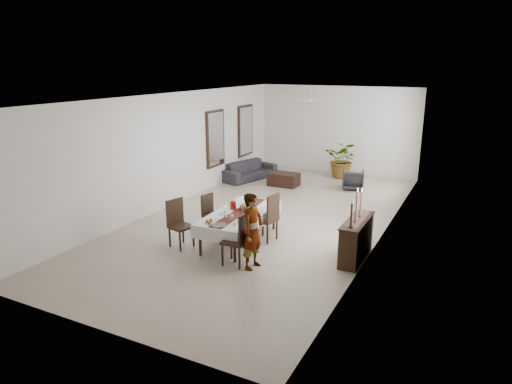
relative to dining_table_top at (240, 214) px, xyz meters
name	(u,v)px	position (x,y,z in m)	size (l,w,h in m)	color
floor	(268,218)	(-0.14, 1.83, -0.68)	(6.00, 12.00, 0.00)	#B4A58F
ceiling	(269,96)	(-0.14, 1.83, 2.52)	(6.00, 12.00, 0.02)	white
wall_back	(337,130)	(-0.14, 7.83, 0.92)	(6.00, 0.02, 3.20)	white
wall_front	(93,233)	(-0.14, -4.17, 0.92)	(6.00, 0.02, 3.20)	white
wall_left	(174,150)	(-3.14, 1.83, 0.92)	(0.02, 12.00, 3.20)	white
wall_right	(387,171)	(2.86, 1.83, 0.92)	(0.02, 12.00, 3.20)	white
dining_table_top	(240,214)	(0.00, 0.00, 0.00)	(0.94, 2.25, 0.05)	black
table_leg_fl	(200,241)	(-0.37, -1.09, -0.35)	(0.07, 0.07, 0.66)	black
table_leg_fr	(235,247)	(0.46, -1.05, -0.35)	(0.07, 0.07, 0.66)	black
table_leg_bl	(244,212)	(-0.46, 1.05, -0.35)	(0.07, 0.07, 0.66)	black
table_leg_br	(274,217)	(0.37, 1.09, -0.35)	(0.07, 0.07, 0.66)	black
tablecloth_top	(240,212)	(0.00, 0.00, 0.03)	(1.11, 2.42, 0.01)	silver
tablecloth_drape_left	(219,215)	(-0.55, -0.02, -0.11)	(0.01, 2.42, 0.28)	white
tablecloth_drape_right	(262,221)	(0.55, 0.02, -0.11)	(0.01, 2.42, 0.28)	silver
tablecloth_drape_near	(214,235)	(0.05, -1.20, -0.11)	(1.11, 0.01, 0.28)	white
tablecloth_drape_far	(261,204)	(-0.05, 1.20, -0.11)	(1.11, 0.01, 0.28)	white
table_runner	(240,212)	(0.00, 0.00, 0.04)	(0.33, 2.34, 0.00)	#5A2519
red_pitcher	(233,205)	(-0.24, 0.13, 0.13)	(0.14, 0.14, 0.19)	maroon
pitcher_handle	(230,205)	(-0.32, 0.13, 0.13)	(0.11, 0.11, 0.02)	maroon
wine_glass_near	(232,217)	(0.14, -0.60, 0.11)	(0.07, 0.07, 0.16)	white
wine_glass_mid	(225,215)	(-0.07, -0.52, 0.11)	(0.07, 0.07, 0.16)	white
wine_glass_far	(242,208)	(0.04, 0.05, 0.11)	(0.07, 0.07, 0.16)	white
teacup_right	(240,220)	(0.31, -0.55, 0.06)	(0.08, 0.08, 0.06)	white
saucer_right	(240,221)	(0.31, -0.55, 0.04)	(0.14, 0.14, 0.01)	silver
teacup_left	(222,214)	(-0.27, -0.34, 0.06)	(0.08, 0.08, 0.06)	silver
saucer_left	(222,214)	(-0.27, -0.34, 0.04)	(0.14, 0.14, 0.01)	white
plate_near_right	(235,225)	(0.35, -0.83, 0.04)	(0.23, 0.23, 0.01)	white
bread_near_right	(235,224)	(0.35, -0.83, 0.07)	(0.08, 0.08, 0.08)	tan
plate_near_left	(214,219)	(-0.25, -0.71, 0.04)	(0.23, 0.23, 0.01)	silver
plate_far_left	(238,204)	(-0.32, 0.50, 0.04)	(0.23, 0.23, 0.01)	white
serving_tray	(219,225)	(0.04, -0.98, 0.04)	(0.34, 0.34, 0.02)	#45464B
jam_jar_a	(209,223)	(-0.16, -1.02, 0.07)	(0.06, 0.06, 0.07)	brown
jam_jar_b	(207,222)	(-0.26, -0.97, 0.07)	(0.06, 0.06, 0.07)	brown
jam_jar_c	(211,221)	(-0.22, -0.87, 0.07)	(0.06, 0.06, 0.07)	brown
fruit_basket	(246,208)	(0.04, 0.24, 0.08)	(0.28, 0.28, 0.09)	brown
fruit_red	(247,205)	(0.06, 0.26, 0.15)	(0.08, 0.08, 0.08)	maroon
fruit_green	(245,204)	(0.00, 0.26, 0.15)	(0.08, 0.08, 0.08)	#467222
fruit_yellow	(245,205)	(0.04, 0.19, 0.15)	(0.08, 0.08, 0.08)	gold
chair_right_near_seat	(235,241)	(0.51, -1.12, -0.18)	(0.47, 0.47, 0.05)	black
chair_right_near_leg_fl	(239,259)	(0.71, -1.31, -0.45)	(0.05, 0.05, 0.47)	black
chair_right_near_leg_fr	(248,252)	(0.70, -0.92, -0.45)	(0.05, 0.05, 0.47)	black
chair_right_near_leg_bl	(222,255)	(0.32, -1.32, -0.45)	(0.05, 0.05, 0.47)	black
chair_right_near_leg_br	(232,248)	(0.31, -0.93, -0.45)	(0.05, 0.05, 0.47)	black
chair_right_near_back	(245,228)	(0.73, -1.12, 0.14)	(0.47, 0.04, 0.60)	black
chair_right_far_seat	(265,220)	(0.48, 0.35, -0.18)	(0.48, 0.48, 0.05)	black
chair_right_far_leg_fl	(267,234)	(0.65, 0.13, -0.44)	(0.05, 0.05, 0.47)	black
chair_right_far_leg_fr	(277,230)	(0.70, 0.52, -0.44)	(0.05, 0.05, 0.47)	black
chair_right_far_leg_bl	(253,231)	(0.26, 0.19, -0.44)	(0.05, 0.05, 0.47)	black
chair_right_far_leg_br	(263,226)	(0.32, 0.58, -0.44)	(0.05, 0.05, 0.47)	black
chair_right_far_back	(273,208)	(0.70, 0.32, 0.15)	(0.48, 0.04, 0.61)	black
chair_left_near_seat	(181,227)	(-1.01, -0.86, -0.20)	(0.46, 0.46, 0.05)	black
chair_left_near_leg_fl	(183,233)	(-1.14, -0.63, -0.45)	(0.05, 0.05, 0.45)	black
chair_left_near_leg_fr	(170,237)	(-1.24, -0.99, -0.45)	(0.05, 0.05, 0.45)	black
chair_left_near_leg_bl	(193,237)	(-0.78, -0.74, -0.45)	(0.05, 0.05, 0.45)	black
chair_left_near_leg_br	(180,242)	(-0.89, -1.10, -0.45)	(0.05, 0.05, 0.45)	black
chair_left_near_back	(175,211)	(-1.21, -0.81, 0.11)	(0.46, 0.04, 0.58)	black
chair_left_far_seat	(213,216)	(-0.87, 0.24, -0.26)	(0.40, 0.40, 0.05)	black
chair_left_far_leg_fl	(213,221)	(-0.99, 0.43, -0.48)	(0.04, 0.04, 0.39)	black
chair_left_far_leg_fr	(204,225)	(-1.06, 0.11, -0.48)	(0.04, 0.04, 0.39)	black
chair_left_far_leg_bl	(223,224)	(-0.67, 0.36, -0.48)	(0.04, 0.04, 0.39)	black
chair_left_far_leg_br	(213,228)	(-0.74, 0.04, -0.48)	(0.04, 0.04, 0.39)	black
chair_left_far_back	(207,204)	(-1.04, 0.27, 0.01)	(0.40, 0.04, 0.51)	black
woman	(253,231)	(0.91, -1.11, 0.10)	(0.57, 0.37, 1.55)	gray
sideboard_body	(356,240)	(2.64, 0.24, -0.26)	(0.37, 1.40, 0.84)	black
sideboard_top	(357,220)	(2.64, 0.24, 0.17)	(0.41, 1.46, 0.03)	black
candlestick_near_base	(351,227)	(2.64, -0.27, 0.20)	(0.09, 0.09, 0.03)	black
candlestick_near_shaft	(352,215)	(2.64, -0.27, 0.45)	(0.05, 0.05, 0.47)	black
candlestick_near_candle	(352,202)	(2.64, -0.27, 0.72)	(0.03, 0.03, 0.07)	beige
candlestick_mid_base	(356,221)	(2.64, 0.11, 0.20)	(0.09, 0.09, 0.03)	black
candlestick_mid_shaft	(357,206)	(2.64, 0.11, 0.52)	(0.05, 0.05, 0.61)	black
candlestick_mid_candle	(358,190)	(2.64, 0.11, 0.86)	(0.03, 0.03, 0.07)	white
candlestick_far_base	(360,216)	(2.64, 0.48, 0.20)	(0.09, 0.09, 0.03)	black
candlestick_far_shaft	(361,204)	(2.64, 0.48, 0.47)	(0.05, 0.05, 0.51)	black
candlestick_far_candle	(362,190)	(2.64, 0.48, 0.77)	(0.03, 0.03, 0.07)	silver
sofa	(249,170)	(-2.55, 5.39, -0.37)	(2.13, 0.83, 0.62)	#2D2A30
armchair	(353,180)	(1.11, 5.68, -0.37)	(0.67, 0.69, 0.63)	#28262B
coffee_table	(284,179)	(-1.08, 5.09, -0.46)	(0.97, 0.65, 0.43)	black
potted_plant	(343,159)	(0.35, 7.08, -0.02)	(1.20, 1.04, 1.33)	#285120
mirror_frame_near	(215,139)	(-3.10, 4.03, 0.92)	(0.06, 1.05, 1.85)	black
mirror_glass_near	(216,139)	(-3.06, 4.03, 0.92)	(0.01, 0.90, 1.70)	silver
mirror_frame_far	(245,131)	(-3.10, 6.13, 0.92)	(0.06, 1.05, 1.85)	black
mirror_glass_far	(246,131)	(-3.06, 6.13, 0.92)	(0.01, 0.90, 1.70)	white
fan_rod	(311,93)	(-0.14, 4.83, 2.42)	(0.04, 0.04, 0.20)	silver
fan_hub	(310,100)	(-0.14, 4.83, 2.22)	(0.16, 0.16, 0.08)	white
fan_blade_n	(314,99)	(-0.14, 5.18, 2.22)	(0.10, 0.55, 0.01)	silver
fan_blade_s	(306,101)	(-0.14, 4.48, 2.22)	(0.10, 0.55, 0.01)	silver
fan_blade_e	(321,100)	(0.21, 4.83, 2.22)	(0.55, 0.10, 0.01)	silver
fan_blade_w	(300,99)	(-0.49, 4.83, 2.22)	(0.55, 0.10, 0.01)	white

